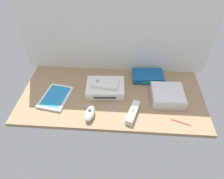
{
  "coord_description": "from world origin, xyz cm",
  "views": [
    {
      "loc": [
        6.02,
        -84.93,
        79.98
      ],
      "look_at": [
        0.0,
        0.0,
        4.0
      ],
      "focal_mm": 33.84,
      "sensor_mm": 36.0,
      "label": 1
    }
  ],
  "objects_px": {
    "remote_nunchuk": "(90,113)",
    "game_case": "(56,97)",
    "network_router": "(148,76)",
    "stylus_pen": "(181,122)",
    "remote_wand": "(133,112)",
    "remote_classic_pad": "(105,83)",
    "game_console": "(105,88)",
    "mini_computer": "(167,95)"
  },
  "relations": [
    {
      "from": "remote_nunchuk",
      "to": "game_case",
      "type": "bearing_deg",
      "value": 155.02
    },
    {
      "from": "network_router",
      "to": "remote_nunchuk",
      "type": "bearing_deg",
      "value": -136.66
    },
    {
      "from": "network_router",
      "to": "stylus_pen",
      "type": "distance_m",
      "value": 0.36
    },
    {
      "from": "remote_wand",
      "to": "remote_classic_pad",
      "type": "height_order",
      "value": "remote_classic_pad"
    },
    {
      "from": "game_case",
      "to": "remote_nunchuk",
      "type": "relative_size",
      "value": 2.04
    },
    {
      "from": "network_router",
      "to": "remote_wand",
      "type": "xyz_separation_m",
      "value": [
        -0.09,
        -0.3,
        -0.0
      ]
    },
    {
      "from": "remote_nunchuk",
      "to": "stylus_pen",
      "type": "xyz_separation_m",
      "value": [
        0.44,
        -0.01,
        -0.02
      ]
    },
    {
      "from": "remote_classic_pad",
      "to": "stylus_pen",
      "type": "distance_m",
      "value": 0.44
    },
    {
      "from": "stylus_pen",
      "to": "game_console",
      "type": "bearing_deg",
      "value": 152.11
    },
    {
      "from": "remote_classic_pad",
      "to": "network_router",
      "type": "bearing_deg",
      "value": 34.53
    },
    {
      "from": "remote_wand",
      "to": "network_router",
      "type": "bearing_deg",
      "value": 89.75
    },
    {
      "from": "network_router",
      "to": "remote_wand",
      "type": "relative_size",
      "value": 1.23
    },
    {
      "from": "mini_computer",
      "to": "stylus_pen",
      "type": "xyz_separation_m",
      "value": [
        0.05,
        -0.16,
        -0.02
      ]
    },
    {
      "from": "network_router",
      "to": "remote_classic_pad",
      "type": "height_order",
      "value": "remote_classic_pad"
    },
    {
      "from": "remote_wand",
      "to": "stylus_pen",
      "type": "height_order",
      "value": "remote_wand"
    },
    {
      "from": "game_case",
      "to": "game_console",
      "type": "bearing_deg",
      "value": 26.42
    },
    {
      "from": "remote_wand",
      "to": "stylus_pen",
      "type": "bearing_deg",
      "value": 7.85
    },
    {
      "from": "mini_computer",
      "to": "remote_nunchuk",
      "type": "relative_size",
      "value": 1.7
    },
    {
      "from": "remote_nunchuk",
      "to": "stylus_pen",
      "type": "distance_m",
      "value": 0.45
    },
    {
      "from": "mini_computer",
      "to": "game_case",
      "type": "height_order",
      "value": "mini_computer"
    },
    {
      "from": "game_console",
      "to": "remote_wand",
      "type": "xyz_separation_m",
      "value": [
        0.15,
        -0.17,
        -0.01
      ]
    },
    {
      "from": "game_console",
      "to": "game_case",
      "type": "bearing_deg",
      "value": -166.51
    },
    {
      "from": "game_console",
      "to": "remote_nunchuk",
      "type": "distance_m",
      "value": 0.2
    },
    {
      "from": "network_router",
      "to": "stylus_pen",
      "type": "bearing_deg",
      "value": -70.27
    },
    {
      "from": "game_console",
      "to": "game_case",
      "type": "relative_size",
      "value": 1.04
    },
    {
      "from": "game_console",
      "to": "remote_classic_pad",
      "type": "height_order",
      "value": "remote_classic_pad"
    },
    {
      "from": "remote_wand",
      "to": "remote_nunchuk",
      "type": "height_order",
      "value": "remote_nunchuk"
    },
    {
      "from": "game_case",
      "to": "remote_classic_pad",
      "type": "relative_size",
      "value": 1.38
    },
    {
      "from": "mini_computer",
      "to": "game_console",
      "type": "bearing_deg",
      "value": 172.98
    },
    {
      "from": "game_case",
      "to": "remote_classic_pad",
      "type": "bearing_deg",
      "value": 26.19
    },
    {
      "from": "game_case",
      "to": "remote_classic_pad",
      "type": "xyz_separation_m",
      "value": [
        0.26,
        0.08,
        0.05
      ]
    },
    {
      "from": "mini_computer",
      "to": "stylus_pen",
      "type": "bearing_deg",
      "value": -73.47
    },
    {
      "from": "remote_classic_pad",
      "to": "stylus_pen",
      "type": "xyz_separation_m",
      "value": [
        0.39,
        -0.2,
        -0.05
      ]
    },
    {
      "from": "game_console",
      "to": "remote_classic_pad",
      "type": "bearing_deg",
      "value": -145.25
    },
    {
      "from": "remote_wand",
      "to": "remote_classic_pad",
      "type": "distance_m",
      "value": 0.23
    },
    {
      "from": "game_console",
      "to": "mini_computer",
      "type": "relative_size",
      "value": 1.25
    },
    {
      "from": "remote_wand",
      "to": "stylus_pen",
      "type": "relative_size",
      "value": 1.69
    },
    {
      "from": "mini_computer",
      "to": "game_case",
      "type": "distance_m",
      "value": 0.6
    },
    {
      "from": "mini_computer",
      "to": "remote_classic_pad",
      "type": "relative_size",
      "value": 1.15
    },
    {
      "from": "mini_computer",
      "to": "remote_wand",
      "type": "bearing_deg",
      "value": -145.51
    },
    {
      "from": "remote_nunchuk",
      "to": "remote_classic_pad",
      "type": "relative_size",
      "value": 0.68
    },
    {
      "from": "network_router",
      "to": "remote_classic_pad",
      "type": "relative_size",
      "value": 1.23
    }
  ]
}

